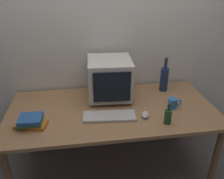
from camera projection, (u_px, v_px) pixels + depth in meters
The scene contains 10 objects.
ground_plane at pixel (112, 170), 2.32m from camera, with size 6.00×6.00×0.00m, color slate.
back_wall at pixel (105, 34), 2.18m from camera, with size 4.00×0.08×2.50m, color silver.
desk at pixel (112, 115), 2.02m from camera, with size 1.77×0.85×0.73m.
crt_monitor at pixel (110, 78), 2.08m from camera, with size 0.40×0.41×0.37m.
keyboard at pixel (109, 116), 1.85m from camera, with size 0.42×0.15×0.02m, color beige.
computer_mouse at pixel (145, 115), 1.86m from camera, with size 0.06×0.10×0.04m, color beige.
bottle_tall at pixel (164, 78), 2.24m from camera, with size 0.08×0.08×0.34m.
bottle_short at pixel (168, 116), 1.76m from camera, with size 0.06×0.06×0.17m.
book_stack at pixel (31, 122), 1.74m from camera, with size 0.26×0.18×0.08m.
mug at pixel (173, 103), 1.98m from camera, with size 0.12×0.08×0.09m.
Camera 1 is at (-0.25, -1.68, 1.78)m, focal length 36.97 mm.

